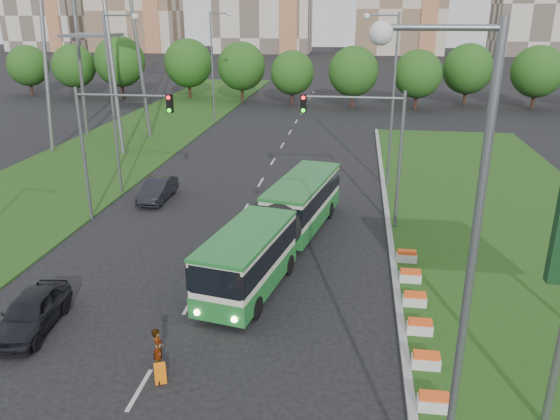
# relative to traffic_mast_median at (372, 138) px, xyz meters

# --- Properties ---
(ground) EXTENTS (360.00, 360.00, 0.00)m
(ground) POSITION_rel_traffic_mast_median_xyz_m (-4.78, -10.00, -5.35)
(ground) COLOR black
(ground) RESTS_ON ground
(grass_median) EXTENTS (14.00, 60.00, 0.15)m
(grass_median) POSITION_rel_traffic_mast_median_xyz_m (8.22, -2.00, -5.27)
(grass_median) COLOR #1E4814
(grass_median) RESTS_ON ground
(median_kerb) EXTENTS (0.30, 60.00, 0.18)m
(median_kerb) POSITION_rel_traffic_mast_median_xyz_m (1.27, -2.00, -5.26)
(median_kerb) COLOR gray
(median_kerb) RESTS_ON ground
(left_verge) EXTENTS (12.00, 110.00, 0.10)m
(left_verge) POSITION_rel_traffic_mast_median_xyz_m (-22.78, 15.00, -5.30)
(left_verge) COLOR #1E4814
(left_verge) RESTS_ON ground
(lane_markings) EXTENTS (0.20, 100.00, 0.01)m
(lane_markings) POSITION_rel_traffic_mast_median_xyz_m (-7.78, 10.00, -5.35)
(lane_markings) COLOR #AAA9A3
(lane_markings) RESTS_ON ground
(flower_planters) EXTENTS (1.10, 13.70, 0.60)m
(flower_planters) POSITION_rel_traffic_mast_median_xyz_m (1.92, -11.40, -4.90)
(flower_planters) COLOR silver
(flower_planters) RESTS_ON grass_median
(traffic_mast_median) EXTENTS (5.76, 0.32, 8.00)m
(traffic_mast_median) POSITION_rel_traffic_mast_median_xyz_m (0.00, 0.00, 0.00)
(traffic_mast_median) COLOR slate
(traffic_mast_median) RESTS_ON ground
(traffic_mast_left) EXTENTS (5.76, 0.32, 8.00)m
(traffic_mast_left) POSITION_rel_traffic_mast_median_xyz_m (-15.16, -1.00, 0.00)
(traffic_mast_left) COLOR slate
(traffic_mast_left) RESTS_ON ground
(street_lamps) EXTENTS (36.00, 60.00, 12.00)m
(street_lamps) POSITION_rel_traffic_mast_median_xyz_m (-7.78, 0.00, 0.65)
(street_lamps) COLOR slate
(street_lamps) RESTS_ON ground
(tree_line) EXTENTS (120.00, 8.00, 9.00)m
(tree_line) POSITION_rel_traffic_mast_median_xyz_m (5.22, 45.00, -0.85)
(tree_line) COLOR #1E4F15
(tree_line) RESTS_ON ground
(articulated_bus) EXTENTS (2.47, 15.84, 2.61)m
(articulated_bus) POSITION_rel_traffic_mast_median_xyz_m (-4.68, -4.36, -3.75)
(articulated_bus) COLOR beige
(articulated_bus) RESTS_ON ground
(car_left_near) EXTENTS (2.26, 4.68, 1.54)m
(car_left_near) POSITION_rel_traffic_mast_median_xyz_m (-13.42, -12.98, -4.58)
(car_left_near) COLOR black
(car_left_near) RESTS_ON ground
(car_left_far) EXTENTS (1.60, 4.45, 1.46)m
(car_left_far) POSITION_rel_traffic_mast_median_xyz_m (-13.98, 3.06, -4.62)
(car_left_far) COLOR black
(car_left_far) RESTS_ON ground
(pedestrian) EXTENTS (0.56, 0.67, 1.59)m
(pedestrian) POSITION_rel_traffic_mast_median_xyz_m (-7.52, -14.70, -4.56)
(pedestrian) COLOR gray
(pedestrian) RESTS_ON ground
(shopping_trolley) EXTENTS (0.39, 0.42, 0.67)m
(shopping_trolley) POSITION_rel_traffic_mast_median_xyz_m (-7.20, -15.48, -5.02)
(shopping_trolley) COLOR orange
(shopping_trolley) RESTS_ON ground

